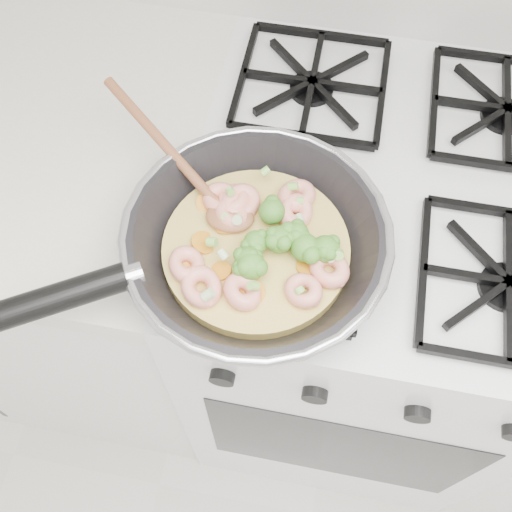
# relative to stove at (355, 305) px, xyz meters

# --- Properties ---
(stove) EXTENTS (0.60, 0.60, 0.92)m
(stove) POSITION_rel_stove_xyz_m (0.00, 0.00, 0.00)
(stove) COLOR white
(stove) RESTS_ON ground
(skillet) EXTENTS (0.47, 0.38, 0.10)m
(skillet) POSITION_rel_stove_xyz_m (-0.18, -0.18, 0.50)
(skillet) COLOR black
(skillet) RESTS_ON stove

